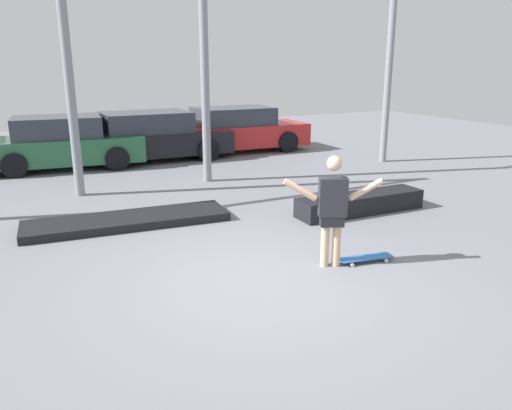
{
  "coord_description": "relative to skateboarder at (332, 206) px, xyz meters",
  "views": [
    {
      "loc": [
        -2.88,
        -5.4,
        2.8
      ],
      "look_at": [
        0.43,
        1.06,
        0.72
      ],
      "focal_mm": 35.0,
      "sensor_mm": 36.0,
      "label": 1
    }
  ],
  "objects": [
    {
      "name": "manual_pad",
      "position": [
        -2.12,
        3.21,
        -0.81
      ],
      "size": [
        3.63,
        1.28,
        0.15
      ],
      "primitive_type": "cube",
      "rotation": [
        0.0,
        0.0,
        -0.09
      ],
      "color": "black",
      "rests_on": "ground_plane"
    },
    {
      "name": "skateboarder",
      "position": [
        0.0,
        0.0,
        0.0
      ],
      "size": [
        1.28,
        0.68,
        1.59
      ],
      "rotation": [
        0.0,
        0.0,
        -0.45
      ],
      "color": "#DBAD89",
      "rests_on": "ground_plane"
    },
    {
      "name": "ground_plane",
      "position": [
        -1.07,
        -0.0,
        -0.88
      ],
      "size": [
        36.0,
        36.0,
        0.0
      ],
      "primitive_type": "plane",
      "color": "slate"
    },
    {
      "name": "skateboard",
      "position": [
        0.55,
        -0.12,
        -0.82
      ],
      "size": [
        0.83,
        0.35,
        0.08
      ],
      "rotation": [
        0.0,
        0.0,
        -0.17
      ],
      "color": "#2D66B2",
      "rests_on": "ground_plane"
    },
    {
      "name": "grind_box",
      "position": [
        2.05,
        1.91,
        -0.7
      ],
      "size": [
        2.64,
        0.66,
        0.37
      ],
      "primitive_type": "cube",
      "rotation": [
        0.0,
        0.0,
        -0.02
      ],
      "color": "black",
      "rests_on": "ground_plane"
    },
    {
      "name": "parked_car_black",
      "position": [
        -0.02,
        9.06,
        -0.2
      ],
      "size": [
        4.48,
        2.02,
        1.42
      ],
      "rotation": [
        0.0,
        0.0,
        -0.01
      ],
      "color": "black",
      "rests_on": "ground_plane"
    },
    {
      "name": "parked_car_green",
      "position": [
        -2.47,
        8.96,
        -0.21
      ],
      "size": [
        4.2,
        2.18,
        1.41
      ],
      "rotation": [
        0.0,
        0.0,
        -0.1
      ],
      "color": "#28603D",
      "rests_on": "ground_plane"
    },
    {
      "name": "canopy_support_right",
      "position": [
        3.18,
        5.74,
        2.89
      ],
      "size": [
        5.71,
        0.2,
        6.22
      ],
      "color": "gray",
      "rests_on": "ground_plane"
    },
    {
      "name": "parked_car_red",
      "position": [
        2.87,
        9.27,
        -0.2
      ],
      "size": [
        4.49,
        2.04,
        1.42
      ],
      "rotation": [
        0.0,
        0.0,
        -0.04
      ],
      "color": "red",
      "rests_on": "ground_plane"
    }
  ]
}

